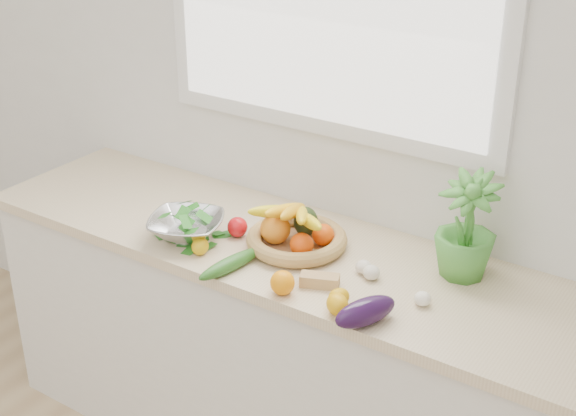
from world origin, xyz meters
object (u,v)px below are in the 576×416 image
Objects in this scene: potted_herb at (467,226)px; colander_with_spinach at (186,222)px; fruit_basket at (296,233)px; apple at (237,227)px; eggplant at (365,312)px; cucumber at (231,264)px.

colander_with_spinach is (-0.87, -0.30, -0.11)m from potted_herb.
fruit_basket reaches higher than colander_with_spinach.
apple is 0.21m from fruit_basket.
eggplant reaches higher than apple.
fruit_basket is at bearing -165.39° from potted_herb.
eggplant is at bearing -3.05° from cucumber.
apple is 0.66m from eggplant.
colander_with_spinach is at bearing -154.60° from fruit_basket.
apple is 0.17× the size of fruit_basket.
potted_herb reaches higher than colander_with_spinach.
fruit_basket is 0.37m from colander_with_spinach.
apple is 0.23m from cucumber.
eggplant is at bearing -33.31° from fruit_basket.
cucumber is 0.27m from colander_with_spinach.
colander_with_spinach is at bearing -161.02° from potted_herb.
colander_with_spinach is (-0.75, 0.11, 0.02)m from eggplant.
cucumber is 0.64× the size of fruit_basket.
potted_herb is at bearing 14.61° from fruit_basket.
eggplant is at bearing -19.93° from apple.
cucumber is at bearing -18.46° from colander_with_spinach.
apple is 0.77m from potted_herb.
fruit_basket reaches higher than eggplant.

